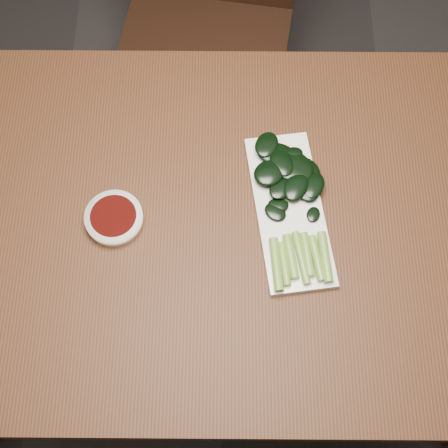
% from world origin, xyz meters
% --- Properties ---
extents(ground, '(6.00, 6.00, 0.00)m').
position_xyz_m(ground, '(0.00, 0.00, 0.00)').
color(ground, '#2F2C2C').
rests_on(ground, ground).
extents(table, '(1.40, 0.80, 0.75)m').
position_xyz_m(table, '(0.00, 0.00, 0.68)').
color(table, '#472614').
rests_on(table, ground).
extents(chair_far, '(0.53, 0.53, 0.89)m').
position_xyz_m(chair_far, '(-0.05, 0.71, 0.49)').
color(chair_far, black).
rests_on(chair_far, ground).
extents(sauce_bowl, '(0.11, 0.11, 0.03)m').
position_xyz_m(sauce_bowl, '(-0.20, -0.01, 0.76)').
color(sauce_bowl, white).
rests_on(sauce_bowl, table).
extents(serving_plate, '(0.17, 0.34, 0.01)m').
position_xyz_m(serving_plate, '(0.13, 0.02, 0.76)').
color(serving_plate, white).
rests_on(serving_plate, table).
extents(gai_lan, '(0.16, 0.33, 0.03)m').
position_xyz_m(gai_lan, '(0.13, 0.05, 0.78)').
color(gai_lan, '#72A338').
rests_on(gai_lan, serving_plate).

